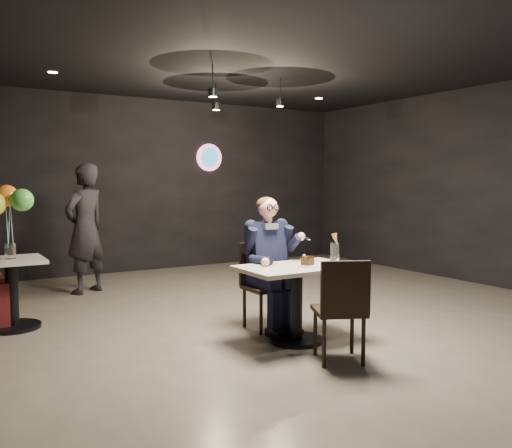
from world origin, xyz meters
TOP-DOWN VIEW (x-y plane):
  - floor at (0.00, 0.00)m, footprint 9.00×9.00m
  - wall_sign at (0.80, 4.47)m, footprint 0.50×0.06m
  - pendant_lights at (0.00, 2.00)m, footprint 1.40×1.20m
  - main_table at (-0.64, -0.36)m, footprint 1.10×0.70m
  - chair_far at (-0.64, 0.19)m, footprint 0.42×0.46m
  - chair_near at (-0.64, -1.00)m, footprint 0.57×0.59m
  - seated_man at (-0.64, 0.19)m, footprint 0.60×0.80m
  - dessert_plate at (-0.56, -0.47)m, footprint 0.21×0.21m
  - cake_slice at (-0.56, -0.44)m, footprint 0.13×0.12m
  - mint_leaf at (-0.58, -0.46)m, footprint 0.06×0.04m
  - sundae_glass at (-0.20, -0.40)m, footprint 0.09×0.09m
  - wafer_cone at (-0.21, -0.43)m, footprint 0.07×0.07m
  - side_table at (-2.95, 1.58)m, footprint 0.65×0.65m
  - balloon_vase at (-2.95, 1.58)m, footprint 0.11×0.11m
  - balloon_bunch at (-2.95, 1.58)m, footprint 0.43×0.43m
  - passerby at (-1.82, 3.06)m, footprint 0.79×0.71m

SIDE VIEW (x-z plane):
  - floor at x=0.00m, z-range 0.00..0.00m
  - main_table at x=-0.64m, z-range 0.00..0.75m
  - side_table at x=-2.95m, z-range 0.00..0.82m
  - chair_far at x=-0.64m, z-range 0.00..0.92m
  - chair_near at x=-0.64m, z-range 0.00..0.92m
  - seated_man at x=-0.64m, z-range 0.00..1.44m
  - dessert_plate at x=-0.56m, z-range 0.75..0.76m
  - cake_slice at x=-0.56m, z-range 0.76..0.84m
  - balloon_vase at x=-2.95m, z-range 0.75..0.91m
  - mint_leaf at x=-0.58m, z-range 0.84..0.85m
  - sundae_glass at x=-0.20m, z-range 0.75..0.95m
  - passerby at x=-1.82m, z-range 0.00..1.81m
  - wafer_cone at x=-0.21m, z-range 0.93..1.05m
  - balloon_bunch at x=-2.95m, z-range 0.90..1.61m
  - wall_sign at x=0.80m, z-range 1.75..2.25m
  - pendant_lights at x=0.00m, z-range 2.70..3.06m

